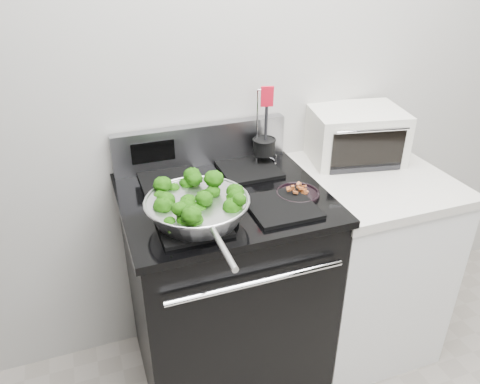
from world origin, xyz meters
name	(u,v)px	position (x,y,z in m)	size (l,w,h in m)	color
back_wall	(264,65)	(0.00, 1.75, 1.35)	(4.00, 0.02, 2.70)	#B5B4AC
gas_range	(225,287)	(-0.30, 1.41, 0.49)	(0.79, 0.69, 1.13)	black
counter	(360,260)	(0.39, 1.41, 0.46)	(0.62, 0.68, 0.92)	white
skillet	(198,208)	(-0.44, 1.26, 1.01)	(0.37, 0.58, 0.08)	silver
broccoli_pile	(197,203)	(-0.44, 1.26, 1.03)	(0.29, 0.29, 0.10)	black
bacon_plate	(298,191)	(-0.03, 1.31, 0.97)	(0.17, 0.17, 0.04)	black
utensil_holder	(264,150)	(-0.04, 1.62, 1.01)	(0.11, 0.11, 0.35)	silver
toaster_oven	(355,135)	(0.40, 1.60, 1.04)	(0.46, 0.38, 0.23)	silver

